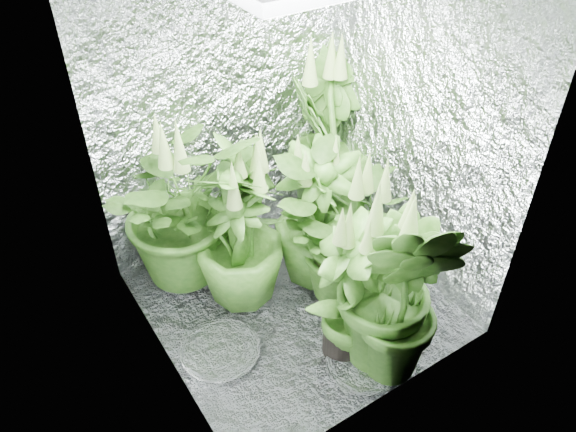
{
  "coord_description": "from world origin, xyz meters",
  "views": [
    {
      "loc": [
        -1.3,
        -1.94,
        2.51
      ],
      "look_at": [
        -0.04,
        0.0,
        0.67
      ],
      "focal_mm": 35.0,
      "sensor_mm": 36.0,
      "label": 1
    }
  ],
  "objects_px": {
    "plant_g": "(396,292)",
    "circulation_fan": "(315,197)",
    "plant_h": "(316,218)",
    "plant_d": "(239,237)",
    "plant_a": "(181,205)",
    "plant_e": "(351,235)",
    "plant_f": "(350,291)",
    "plant_c": "(324,140)",
    "plant_b": "(245,209)"
  },
  "relations": [
    {
      "from": "plant_d",
      "to": "plant_g",
      "type": "bearing_deg",
      "value": -64.99
    },
    {
      "from": "plant_c",
      "to": "plant_d",
      "type": "height_order",
      "value": "plant_c"
    },
    {
      "from": "plant_c",
      "to": "plant_d",
      "type": "relative_size",
      "value": 1.3
    },
    {
      "from": "circulation_fan",
      "to": "plant_f",
      "type": "bearing_deg",
      "value": -99.88
    },
    {
      "from": "plant_b",
      "to": "plant_c",
      "type": "bearing_deg",
      "value": 15.42
    },
    {
      "from": "plant_a",
      "to": "plant_f",
      "type": "bearing_deg",
      "value": -66.87
    },
    {
      "from": "plant_c",
      "to": "plant_h",
      "type": "relative_size",
      "value": 1.34
    },
    {
      "from": "plant_b",
      "to": "plant_a",
      "type": "bearing_deg",
      "value": 153.03
    },
    {
      "from": "plant_a",
      "to": "circulation_fan",
      "type": "height_order",
      "value": "plant_a"
    },
    {
      "from": "plant_b",
      "to": "plant_f",
      "type": "height_order",
      "value": "plant_b"
    },
    {
      "from": "plant_h",
      "to": "plant_g",
      "type": "bearing_deg",
      "value": -95.37
    },
    {
      "from": "circulation_fan",
      "to": "plant_c",
      "type": "bearing_deg",
      "value": -3.21
    },
    {
      "from": "plant_a",
      "to": "plant_c",
      "type": "distance_m",
      "value": 1.05
    },
    {
      "from": "plant_b",
      "to": "circulation_fan",
      "type": "bearing_deg",
      "value": 17.7
    },
    {
      "from": "plant_c",
      "to": "plant_e",
      "type": "relative_size",
      "value": 1.32
    },
    {
      "from": "plant_b",
      "to": "plant_d",
      "type": "relative_size",
      "value": 1.02
    },
    {
      "from": "plant_b",
      "to": "circulation_fan",
      "type": "distance_m",
      "value": 0.77
    },
    {
      "from": "plant_d",
      "to": "plant_g",
      "type": "distance_m",
      "value": 0.94
    },
    {
      "from": "plant_a",
      "to": "plant_e",
      "type": "distance_m",
      "value": 1.0
    },
    {
      "from": "plant_g",
      "to": "plant_h",
      "type": "height_order",
      "value": "plant_g"
    },
    {
      "from": "plant_e",
      "to": "plant_f",
      "type": "height_order",
      "value": "plant_f"
    },
    {
      "from": "plant_e",
      "to": "plant_f",
      "type": "xyz_separation_m",
      "value": [
        -0.26,
        -0.33,
        -0.01
      ]
    },
    {
      "from": "plant_e",
      "to": "circulation_fan",
      "type": "relative_size",
      "value": 2.7
    },
    {
      "from": "plant_c",
      "to": "plant_g",
      "type": "relative_size",
      "value": 1.13
    },
    {
      "from": "plant_g",
      "to": "circulation_fan",
      "type": "height_order",
      "value": "plant_g"
    },
    {
      "from": "plant_d",
      "to": "plant_h",
      "type": "distance_m",
      "value": 0.48
    },
    {
      "from": "plant_g",
      "to": "circulation_fan",
      "type": "bearing_deg",
      "value": 71.34
    },
    {
      "from": "plant_e",
      "to": "plant_g",
      "type": "xyz_separation_m",
      "value": [
        -0.13,
        -0.52,
        0.07
      ]
    },
    {
      "from": "plant_h",
      "to": "plant_d",
      "type": "bearing_deg",
      "value": 169.89
    },
    {
      "from": "plant_a",
      "to": "plant_e",
      "type": "relative_size",
      "value": 1.12
    },
    {
      "from": "plant_a",
      "to": "plant_h",
      "type": "height_order",
      "value": "plant_a"
    },
    {
      "from": "plant_c",
      "to": "plant_f",
      "type": "height_order",
      "value": "plant_c"
    },
    {
      "from": "plant_d",
      "to": "plant_f",
      "type": "bearing_deg",
      "value": -68.3
    },
    {
      "from": "plant_c",
      "to": "plant_e",
      "type": "height_order",
      "value": "plant_c"
    },
    {
      "from": "plant_b",
      "to": "plant_e",
      "type": "relative_size",
      "value": 1.03
    },
    {
      "from": "plant_c",
      "to": "plant_h",
      "type": "distance_m",
      "value": 0.65
    },
    {
      "from": "plant_c",
      "to": "plant_f",
      "type": "bearing_deg",
      "value": -119.54
    },
    {
      "from": "plant_a",
      "to": "circulation_fan",
      "type": "distance_m",
      "value": 1.07
    },
    {
      "from": "plant_a",
      "to": "circulation_fan",
      "type": "bearing_deg",
      "value": 2.61
    },
    {
      "from": "plant_d",
      "to": "plant_e",
      "type": "bearing_deg",
      "value": -32.27
    },
    {
      "from": "plant_h",
      "to": "circulation_fan",
      "type": "distance_m",
      "value": 0.68
    },
    {
      "from": "plant_d",
      "to": "plant_f",
      "type": "distance_m",
      "value": 0.72
    },
    {
      "from": "plant_g",
      "to": "plant_h",
      "type": "relative_size",
      "value": 1.18
    },
    {
      "from": "plant_e",
      "to": "plant_a",
      "type": "bearing_deg",
      "value": 135.02
    },
    {
      "from": "plant_a",
      "to": "plant_g",
      "type": "xyz_separation_m",
      "value": [
        0.58,
        -1.22,
        0.01
      ]
    },
    {
      "from": "plant_h",
      "to": "plant_a",
      "type": "bearing_deg",
      "value": 144.79
    },
    {
      "from": "plant_f",
      "to": "plant_h",
      "type": "relative_size",
      "value": 1.02
    },
    {
      "from": "plant_d",
      "to": "plant_b",
      "type": "bearing_deg",
      "value": 53.25
    },
    {
      "from": "plant_b",
      "to": "plant_h",
      "type": "bearing_deg",
      "value": -42.38
    },
    {
      "from": "plant_e",
      "to": "circulation_fan",
      "type": "distance_m",
      "value": 0.87
    }
  ]
}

